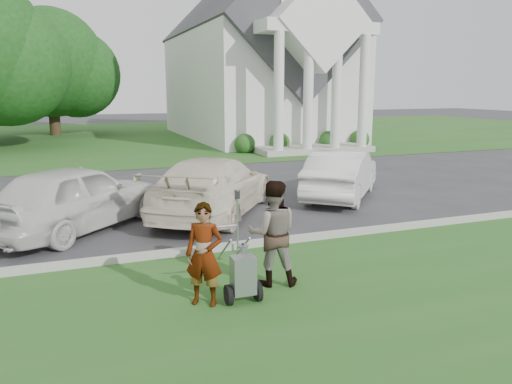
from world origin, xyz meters
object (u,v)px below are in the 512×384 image
tree_back (50,68)px  parking_meter_near (237,213)px  person_left (204,255)px  car_c (213,186)px  person_right (272,234)px  car_d (341,174)px  car_b (76,197)px  church (257,48)px  striping_cart (243,276)px

tree_back → parking_meter_near: (3.95, -29.65, -3.89)m
person_left → car_c: size_ratio=0.30×
person_right → car_d: (4.67, 5.73, -0.17)m
parking_meter_near → car_d: 6.11m
car_b → person_left: bearing=154.5°
car_b → car_d: size_ratio=1.06×
person_left → parking_meter_near: bearing=92.5°
church → car_c: (-8.65, -19.52, -5.16)m
person_left → parking_meter_near: size_ratio=1.22×
parking_meter_near → car_b: 4.23m
parking_meter_near → car_b: (-3.04, 2.93, -0.03)m
car_d → striping_cart: bearing=90.2°
car_c → striping_cart: bearing=113.3°
person_right → person_left: bearing=33.9°
car_c → person_right: bearing=120.1°
car_d → car_b: bearing=48.1°
person_right → parking_meter_near: size_ratio=1.37×
parking_meter_near → car_b: car_b is taller
parking_meter_near → car_c: car_c is taller
church → parking_meter_near: (-9.07, -22.78, -5.10)m
person_right → striping_cart: bearing=53.5°
person_right → parking_meter_near: person_right is taller
tree_back → person_left: (2.66, -31.87, -3.92)m
church → person_left: size_ratio=14.89×
parking_meter_near → tree_back: bearing=97.6°
striping_cart → car_b: bearing=115.2°
tree_back → person_left: tree_back is taller
car_c → car_d: bearing=-136.8°
church → person_right: church is taller
church → parking_meter_near: bearing=-111.7°
car_d → person_left: bearing=86.6°
parking_meter_near → car_c: 3.29m
striping_cart → person_right: bearing=38.1°
tree_back → church: bearing=-27.8°
parking_meter_near → person_right: bearing=-89.5°
parking_meter_near → church: bearing=68.3°
church → tree_back: 14.77m
striping_cart → parking_meter_near: parking_meter_near is taller
person_right → car_b: 5.66m
striping_cart → person_left: size_ratio=0.69×
car_c → car_b: bearing=40.0°
striping_cart → car_d: bearing=50.7°
striping_cart → person_right: (0.72, 0.54, 0.46)m
tree_back → person_right: bearing=-82.8°
person_left → car_d: (5.97, 6.13, -0.07)m
car_b → car_c: car_b is taller
person_left → parking_meter_near: 2.57m
church → car_d: 20.06m
striping_cart → car_b: car_b is taller
parking_meter_near → striping_cart: bearing=-106.6°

